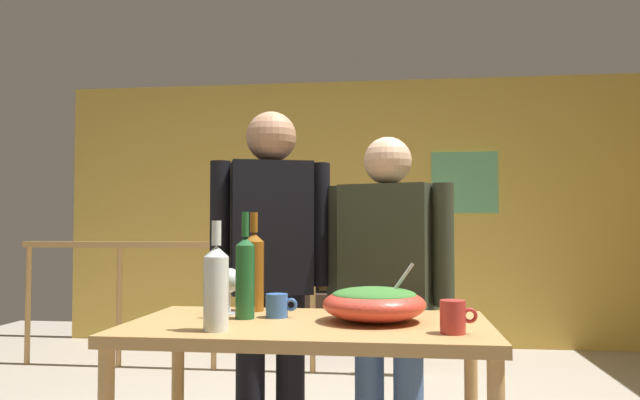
{
  "coord_description": "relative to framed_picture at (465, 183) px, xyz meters",
  "views": [
    {
      "loc": [
        0.29,
        -2.78,
        1.14
      ],
      "look_at": [
        -0.02,
        -0.33,
        1.24
      ],
      "focal_mm": 34.95,
      "sensor_mm": 36.0,
      "label": 1
    }
  ],
  "objects": [
    {
      "name": "back_wall",
      "position": [
        -0.91,
        0.06,
        -0.27
      ],
      "size": [
        6.01,
        0.1,
        2.54
      ],
      "primitive_type": "cube",
      "color": "gold",
      "rests_on": "ground_plane"
    },
    {
      "name": "framed_picture",
      "position": [
        0.0,
        0.0,
        0.0
      ],
      "size": [
        0.61,
        0.03,
        0.58
      ],
      "primitive_type": "cube",
      "color": "#61AA74"
    },
    {
      "name": "stair_railing",
      "position": [
        -1.54,
        -1.15,
        -0.86
      ],
      "size": [
        3.26,
        0.1,
        1.06
      ],
      "color": "#B2844C",
      "rests_on": "ground_plane"
    },
    {
      "name": "tv_console",
      "position": [
        -1.36,
        -0.29,
        -1.28
      ],
      "size": [
        0.9,
        0.4,
        0.53
      ],
      "primitive_type": "cube",
      "color": "#38281E",
      "rests_on": "ground_plane"
    },
    {
      "name": "flat_screen_tv",
      "position": [
        -1.36,
        -0.32,
        -0.78
      ],
      "size": [
        0.54,
        0.12,
        0.4
      ],
      "color": "black",
      "rests_on": "tv_console"
    },
    {
      "name": "serving_table",
      "position": [
        -0.93,
        -3.83,
        -0.83
      ],
      "size": [
        1.24,
        0.71,
        0.81
      ],
      "color": "#B2844C",
      "rests_on": "ground_plane"
    },
    {
      "name": "salad_bowl",
      "position": [
        -0.7,
        -3.79,
        -0.67
      ],
      "size": [
        0.36,
        0.36,
        0.21
      ],
      "color": "#CC3D2D",
      "rests_on": "serving_table"
    },
    {
      "name": "wine_glass",
      "position": [
        -1.25,
        -3.69,
        -0.62
      ],
      "size": [
        0.08,
        0.08,
        0.17
      ],
      "color": "silver",
      "rests_on": "serving_table"
    },
    {
      "name": "wine_bottle_green",
      "position": [
        -1.17,
        -3.78,
        -0.58
      ],
      "size": [
        0.07,
        0.07,
        0.38
      ],
      "color": "#1E5628",
      "rests_on": "serving_table"
    },
    {
      "name": "wine_bottle_amber",
      "position": [
        -1.18,
        -3.58,
        -0.58
      ],
      "size": [
        0.08,
        0.08,
        0.38
      ],
      "color": "brown",
      "rests_on": "serving_table"
    },
    {
      "name": "wine_bottle_clear",
      "position": [
        -1.19,
        -4.04,
        -0.6
      ],
      "size": [
        0.08,
        0.08,
        0.35
      ],
      "color": "silver",
      "rests_on": "serving_table"
    },
    {
      "name": "mug_blue",
      "position": [
        -1.06,
        -3.74,
        -0.7
      ],
      "size": [
        0.12,
        0.08,
        0.09
      ],
      "color": "#3866B2",
      "rests_on": "serving_table"
    },
    {
      "name": "mug_red",
      "position": [
        -0.45,
        -4.0,
        -0.69
      ],
      "size": [
        0.11,
        0.08,
        0.1
      ],
      "color": "#B7332D",
      "rests_on": "serving_table"
    },
    {
      "name": "person_standing_left",
      "position": [
        -1.19,
        -3.21,
        -0.57
      ],
      "size": [
        0.52,
        0.32,
        1.66
      ],
      "rotation": [
        0.0,
        0.0,
        3.47
      ],
      "color": "black",
      "rests_on": "ground_plane"
    },
    {
      "name": "person_standing_right",
      "position": [
        -0.67,
        -3.21,
        -0.65
      ],
      "size": [
        0.56,
        0.33,
        1.53
      ],
      "rotation": [
        0.0,
        0.0,
        2.82
      ],
      "color": "#3D5684",
      "rests_on": "ground_plane"
    }
  ]
}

